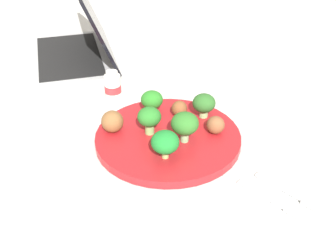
{
  "coord_description": "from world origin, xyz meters",
  "views": [
    {
      "loc": [
        0.51,
        -0.47,
        0.49
      ],
      "look_at": [
        0.0,
        0.0,
        0.04
      ],
      "focal_mm": 46.79,
      "sensor_mm": 36.0,
      "label": 1
    }
  ],
  "objects_px": {
    "meatball_back_left": "(112,121)",
    "meatball_near_rim": "(179,109)",
    "broccoli_floret_back_right": "(152,100)",
    "knife": "(280,204)",
    "plate": "(168,138)",
    "meatball_mid_left": "(216,125)",
    "yogurt_bottle": "(113,87)",
    "broccoli_floret_center": "(185,124)",
    "napkin": "(282,198)",
    "broccoli_floret_back_left": "(205,104)",
    "fork": "(292,192)",
    "broccoli_floret_front_left": "(165,142)",
    "laptop": "(76,47)",
    "broccoli_floret_front_right": "(149,118)"
  },
  "relations": [
    {
      "from": "plate",
      "to": "broccoli_floret_front_left",
      "type": "distance_m",
      "value": 0.08
    },
    {
      "from": "plate",
      "to": "meatball_mid_left",
      "type": "bearing_deg",
      "value": 52.04
    },
    {
      "from": "broccoli_floret_front_left",
      "to": "napkin",
      "type": "height_order",
      "value": "broccoli_floret_front_left"
    },
    {
      "from": "broccoli_floret_back_right",
      "to": "laptop",
      "type": "bearing_deg",
      "value": 172.3
    },
    {
      "from": "yogurt_bottle",
      "to": "napkin",
      "type": "bearing_deg",
      "value": 0.1
    },
    {
      "from": "yogurt_bottle",
      "to": "laptop",
      "type": "relative_size",
      "value": 0.17
    },
    {
      "from": "yogurt_bottle",
      "to": "laptop",
      "type": "xyz_separation_m",
      "value": [
        -0.23,
        0.05,
        0.01
      ]
    },
    {
      "from": "broccoli_floret_center",
      "to": "meatball_back_left",
      "type": "bearing_deg",
      "value": -146.52
    },
    {
      "from": "broccoli_floret_back_right",
      "to": "fork",
      "type": "xyz_separation_m",
      "value": [
        0.33,
        0.01,
        -0.04
      ]
    },
    {
      "from": "fork",
      "to": "yogurt_bottle",
      "type": "relative_size",
      "value": 1.79
    },
    {
      "from": "broccoli_floret_center",
      "to": "napkin",
      "type": "bearing_deg",
      "value": 4.46
    },
    {
      "from": "meatball_near_rim",
      "to": "fork",
      "type": "distance_m",
      "value": 0.29
    },
    {
      "from": "broccoli_floret_back_left",
      "to": "laptop",
      "type": "relative_size",
      "value": 0.13
    },
    {
      "from": "plate",
      "to": "broccoli_floret_back_left",
      "type": "xyz_separation_m",
      "value": [
        0.0,
        0.1,
        0.04
      ]
    },
    {
      "from": "broccoli_floret_front_left",
      "to": "knife",
      "type": "xyz_separation_m",
      "value": [
        0.21,
        0.06,
        -0.04
      ]
    },
    {
      "from": "broccoli_floret_center",
      "to": "meatball_near_rim",
      "type": "height_order",
      "value": "broccoli_floret_center"
    },
    {
      "from": "broccoli_floret_center",
      "to": "knife",
      "type": "xyz_separation_m",
      "value": [
        0.22,
        -0.0,
        -0.05
      ]
    },
    {
      "from": "laptop",
      "to": "meatball_mid_left",
      "type": "bearing_deg",
      "value": -0.8
    },
    {
      "from": "broccoli_floret_back_left",
      "to": "laptop",
      "type": "height_order",
      "value": "laptop"
    },
    {
      "from": "meatball_mid_left",
      "to": "yogurt_bottle",
      "type": "height_order",
      "value": "yogurt_bottle"
    },
    {
      "from": "broccoli_floret_front_right",
      "to": "meatball_mid_left",
      "type": "distance_m",
      "value": 0.13
    },
    {
      "from": "yogurt_bottle",
      "to": "broccoli_floret_front_left",
      "type": "bearing_deg",
      "value": -16.59
    },
    {
      "from": "yogurt_bottle",
      "to": "knife",
      "type": "bearing_deg",
      "value": -2.07
    },
    {
      "from": "knife",
      "to": "laptop",
      "type": "height_order",
      "value": "laptop"
    },
    {
      "from": "plate",
      "to": "napkin",
      "type": "distance_m",
      "value": 0.25
    },
    {
      "from": "broccoli_floret_front_left",
      "to": "meatball_mid_left",
      "type": "height_order",
      "value": "broccoli_floret_front_left"
    },
    {
      "from": "broccoli_floret_center",
      "to": "fork",
      "type": "bearing_deg",
      "value": 9.13
    },
    {
      "from": "meatball_near_rim",
      "to": "yogurt_bottle",
      "type": "xyz_separation_m",
      "value": [
        -0.17,
        -0.04,
        -0.0
      ]
    },
    {
      "from": "yogurt_bottle",
      "to": "laptop",
      "type": "height_order",
      "value": "laptop"
    },
    {
      "from": "plate",
      "to": "knife",
      "type": "height_order",
      "value": "plate"
    },
    {
      "from": "meatball_mid_left",
      "to": "meatball_back_left",
      "type": "xyz_separation_m",
      "value": [
        -0.14,
        -0.14,
        0.0
      ]
    },
    {
      "from": "plate",
      "to": "napkin",
      "type": "xyz_separation_m",
      "value": [
        0.25,
        0.03,
        -0.01
      ]
    },
    {
      "from": "fork",
      "to": "meatball_back_left",
      "type": "bearing_deg",
      "value": -161.31
    },
    {
      "from": "napkin",
      "to": "broccoli_floret_front_left",
      "type": "bearing_deg",
      "value": -158.49
    },
    {
      "from": "knife",
      "to": "yogurt_bottle",
      "type": "height_order",
      "value": "yogurt_bottle"
    },
    {
      "from": "broccoli_floret_back_left",
      "to": "broccoli_floret_front_right",
      "type": "distance_m",
      "value": 0.12
    },
    {
      "from": "meatball_mid_left",
      "to": "broccoli_floret_front_right",
      "type": "bearing_deg",
      "value": -132.04
    },
    {
      "from": "broccoli_floret_back_left",
      "to": "laptop",
      "type": "bearing_deg",
      "value": -177.47
    },
    {
      "from": "broccoli_floret_front_right",
      "to": "meatball_back_left",
      "type": "height_order",
      "value": "broccoli_floret_front_right"
    },
    {
      "from": "meatball_back_left",
      "to": "laptop",
      "type": "bearing_deg",
      "value": 157.4
    },
    {
      "from": "broccoli_floret_front_left",
      "to": "yogurt_bottle",
      "type": "bearing_deg",
      "value": 163.41
    },
    {
      "from": "plate",
      "to": "laptop",
      "type": "height_order",
      "value": "laptop"
    },
    {
      "from": "plate",
      "to": "laptop",
      "type": "bearing_deg",
      "value": 169.8
    },
    {
      "from": "broccoli_floret_center",
      "to": "broccoli_floret_front_left",
      "type": "bearing_deg",
      "value": -77.95
    },
    {
      "from": "yogurt_bottle",
      "to": "fork",
      "type": "bearing_deg",
      "value": 2.37
    },
    {
      "from": "broccoli_floret_front_right",
      "to": "yogurt_bottle",
      "type": "height_order",
      "value": "broccoli_floret_front_right"
    },
    {
      "from": "meatball_back_left",
      "to": "meatball_near_rim",
      "type": "height_order",
      "value": "meatball_back_left"
    },
    {
      "from": "broccoli_floret_center",
      "to": "meatball_near_rim",
      "type": "distance_m",
      "value": 0.09
    },
    {
      "from": "meatball_back_left",
      "to": "fork",
      "type": "height_order",
      "value": "meatball_back_left"
    },
    {
      "from": "broccoli_floret_back_right",
      "to": "knife",
      "type": "relative_size",
      "value": 0.34
    }
  ]
}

